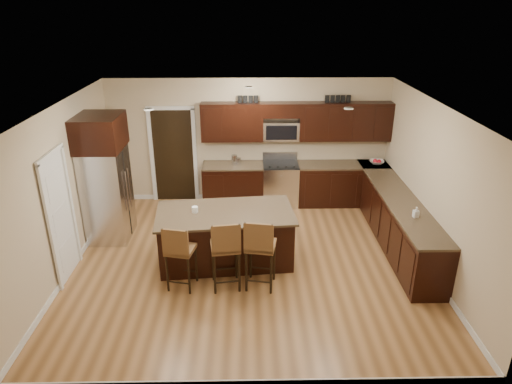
{
  "coord_description": "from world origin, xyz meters",
  "views": [
    {
      "loc": [
        -0.02,
        -6.77,
        4.21
      ],
      "look_at": [
        0.11,
        0.4,
        1.15
      ],
      "focal_mm": 32.0,
      "sensor_mm": 36.0,
      "label": 1
    }
  ],
  "objects_px": {
    "stool_left": "(179,250)",
    "stool_mid": "(226,247)",
    "stool_right": "(260,246)",
    "range": "(280,184)",
    "island": "(226,238)",
    "refrigerator": "(105,177)"
  },
  "relations": [
    {
      "from": "stool_left",
      "to": "stool_right",
      "type": "distance_m",
      "value": 1.23
    },
    {
      "from": "stool_left",
      "to": "stool_mid",
      "type": "xyz_separation_m",
      "value": [
        0.71,
        -0.01,
        0.05
      ]
    },
    {
      "from": "stool_right",
      "to": "stool_mid",
      "type": "bearing_deg",
      "value": -169.68
    },
    {
      "from": "stool_left",
      "to": "stool_right",
      "type": "bearing_deg",
      "value": 12.13
    },
    {
      "from": "stool_left",
      "to": "refrigerator",
      "type": "xyz_separation_m",
      "value": [
        -1.54,
        1.74,
        0.53
      ]
    },
    {
      "from": "range",
      "to": "stool_right",
      "type": "distance_m",
      "value": 3.26
    },
    {
      "from": "stool_mid",
      "to": "island",
      "type": "bearing_deg",
      "value": 84.87
    },
    {
      "from": "stool_left",
      "to": "stool_mid",
      "type": "distance_m",
      "value": 0.71
    },
    {
      "from": "range",
      "to": "stool_mid",
      "type": "distance_m",
      "value": 3.38
    },
    {
      "from": "range",
      "to": "stool_right",
      "type": "relative_size",
      "value": 0.93
    },
    {
      "from": "stool_left",
      "to": "stool_mid",
      "type": "bearing_deg",
      "value": 11.98
    },
    {
      "from": "stool_right",
      "to": "refrigerator",
      "type": "distance_m",
      "value": 3.31
    },
    {
      "from": "stool_left",
      "to": "refrigerator",
      "type": "bearing_deg",
      "value": 143.86
    },
    {
      "from": "stool_mid",
      "to": "stool_left",
      "type": "bearing_deg",
      "value": 171.64
    },
    {
      "from": "stool_mid",
      "to": "stool_right",
      "type": "distance_m",
      "value": 0.52
    },
    {
      "from": "stool_right",
      "to": "refrigerator",
      "type": "height_order",
      "value": "refrigerator"
    },
    {
      "from": "island",
      "to": "stool_mid",
      "type": "bearing_deg",
      "value": -92.65
    },
    {
      "from": "island",
      "to": "stool_mid",
      "type": "height_order",
      "value": "stool_mid"
    },
    {
      "from": "range",
      "to": "island",
      "type": "height_order",
      "value": "range"
    },
    {
      "from": "stool_mid",
      "to": "refrigerator",
      "type": "distance_m",
      "value": 2.89
    },
    {
      "from": "range",
      "to": "refrigerator",
      "type": "relative_size",
      "value": 0.47
    },
    {
      "from": "range",
      "to": "island",
      "type": "relative_size",
      "value": 0.47
    }
  ]
}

